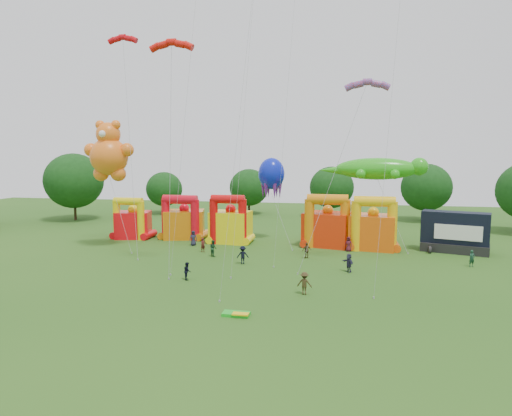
% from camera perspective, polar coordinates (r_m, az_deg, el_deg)
% --- Properties ---
extents(ground, '(160.00, 160.00, 0.00)m').
position_cam_1_polar(ground, '(34.68, -7.10, -13.23)').
color(ground, '#255116').
rests_on(ground, ground).
extents(tree_ring, '(123.67, 125.78, 12.07)m').
position_cam_1_polar(tree_ring, '(34.03, -8.83, -2.74)').
color(tree_ring, '#352314').
rests_on(tree_ring, ground).
extents(bouncy_castle_0, '(5.39, 4.71, 5.90)m').
position_cam_1_polar(bouncy_castle_0, '(66.88, -15.18, -1.74)').
color(bouncy_castle_0, red).
rests_on(bouncy_castle_0, ground).
extents(bouncy_castle_1, '(6.34, 5.55, 6.28)m').
position_cam_1_polar(bouncy_castle_1, '(65.16, -9.04, -1.70)').
color(bouncy_castle_1, '#D16C0B').
rests_on(bouncy_castle_1, ground).
extents(bouncy_castle_2, '(5.40, 4.51, 6.57)m').
position_cam_1_polar(bouncy_castle_2, '(61.30, -3.24, -2.04)').
color(bouncy_castle_2, yellow).
rests_on(bouncy_castle_2, ground).
extents(bouncy_castle_3, '(6.62, 5.76, 6.86)m').
position_cam_1_polar(bouncy_castle_3, '(59.64, 8.91, -2.27)').
color(bouncy_castle_3, red).
rests_on(bouncy_castle_3, ground).
extents(bouncy_castle_4, '(6.13, 5.22, 6.79)m').
position_cam_1_polar(bouncy_castle_4, '(58.79, 14.42, -2.55)').
color(bouncy_castle_4, '#ED560C').
rests_on(bouncy_castle_4, ground).
extents(stage_trailer, '(8.15, 5.00, 4.97)m').
position_cam_1_polar(stage_trailer, '(60.35, 23.62, -2.84)').
color(stage_trailer, black).
rests_on(stage_trailer, ground).
extents(teddy_bear_kite, '(7.40, 5.25, 16.13)m').
position_cam_1_polar(teddy_bear_kite, '(59.13, -17.34, 3.41)').
color(teddy_bear_kite, orange).
rests_on(teddy_bear_kite, ground).
extents(gecko_kite, '(13.84, 7.61, 11.53)m').
position_cam_1_polar(gecko_kite, '(60.00, 15.86, 1.61)').
color(gecko_kite, green).
rests_on(gecko_kite, ground).
extents(octopus_kite, '(5.70, 8.99, 11.46)m').
position_cam_1_polar(octopus_kite, '(60.68, 2.85, -0.03)').
color(octopus_kite, '#0C1CC0').
rests_on(octopus_kite, ground).
extents(parafoil_kites, '(33.34, 14.64, 27.10)m').
position_cam_1_polar(parafoil_kites, '(50.52, -6.10, 6.54)').
color(parafoil_kites, red).
rests_on(parafoil_kites, ground).
extents(diamond_kites, '(21.77, 18.53, 39.83)m').
position_cam_1_polar(diamond_kites, '(44.60, 0.93, 13.78)').
color(diamond_kites, red).
rests_on(diamond_kites, ground).
extents(folded_kite_bundle, '(2.00, 1.10, 0.31)m').
position_cam_1_polar(folded_kite_bundle, '(34.41, -2.43, -13.10)').
color(folded_kite_bundle, green).
rests_on(folded_kite_bundle, ground).
extents(spectator_0, '(1.05, 0.77, 1.98)m').
position_cam_1_polar(spectator_0, '(59.97, -7.85, -3.75)').
color(spectator_0, '#212238').
rests_on(spectator_0, ground).
extents(spectator_1, '(0.72, 0.77, 1.76)m').
position_cam_1_polar(spectator_1, '(55.96, -6.64, -4.60)').
color(spectator_1, '#4C1915').
rests_on(spectator_1, ground).
extents(spectator_2, '(1.18, 1.17, 1.92)m').
position_cam_1_polar(spectator_2, '(53.49, -5.38, -5.02)').
color(spectator_2, '#1A4222').
rests_on(spectator_2, ground).
extents(spectator_3, '(1.43, 1.05, 1.98)m').
position_cam_1_polar(spectator_3, '(49.58, -1.67, -5.90)').
color(spectator_3, black).
rests_on(spectator_3, ground).
extents(spectator_4, '(1.15, 0.88, 1.82)m').
position_cam_1_polar(spectator_4, '(52.62, 6.37, -5.29)').
color(spectator_4, '#46361C').
rests_on(spectator_4, ground).
extents(spectator_5, '(1.42, 1.77, 1.88)m').
position_cam_1_polar(spectator_5, '(47.21, 11.52, -6.73)').
color(spectator_5, '#2B2A46').
rests_on(spectator_5, ground).
extents(spectator_6, '(1.04, 0.85, 1.83)m').
position_cam_1_polar(spectator_6, '(57.02, 11.50, -4.44)').
color(spectator_6, '#4F1622').
rests_on(spectator_6, ground).
extents(spectator_7, '(0.77, 0.65, 1.80)m').
position_cam_1_polar(spectator_7, '(53.49, 25.38, -5.71)').
color(spectator_7, '#173B29').
rests_on(spectator_7, ground).
extents(spectator_8, '(0.90, 1.00, 1.68)m').
position_cam_1_polar(spectator_8, '(44.01, -8.58, -7.79)').
color(spectator_8, black).
rests_on(spectator_8, ground).
extents(spectator_9, '(1.33, 0.86, 1.94)m').
position_cam_1_polar(spectator_9, '(39.26, 6.08, -9.34)').
color(spectator_9, '#392E16').
rests_on(spectator_9, ground).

